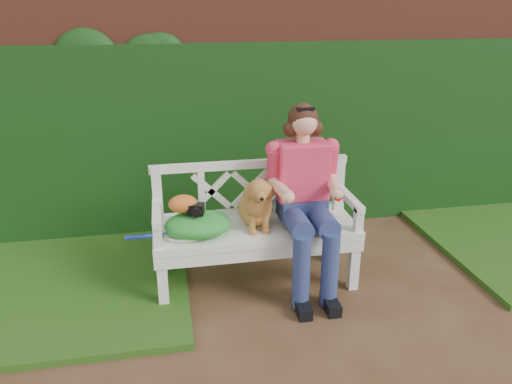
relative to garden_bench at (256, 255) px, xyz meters
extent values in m
plane|color=#432B18|center=(0.57, -0.61, -0.24)|extent=(60.00, 60.00, 0.00)
cube|color=brown|center=(0.57, 1.29, 0.86)|extent=(10.00, 0.30, 2.20)
cube|color=#173D11|center=(0.57, 1.07, 0.61)|extent=(10.00, 0.18, 1.70)
cube|color=#153311|center=(-1.83, 0.29, -0.21)|extent=(2.60, 2.00, 0.05)
cube|color=black|center=(-0.44, -0.06, 0.44)|extent=(0.13, 0.11, 0.07)
ellipsoid|color=#CB5F22|center=(-0.52, -0.02, 0.47)|extent=(0.23, 0.20, 0.13)
camera|label=1|loc=(-0.62, -3.28, 1.80)|focal=35.00mm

